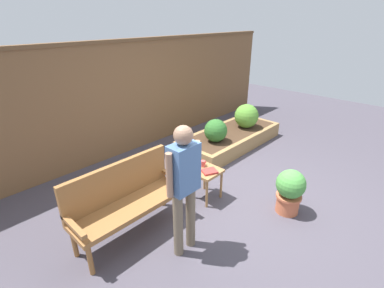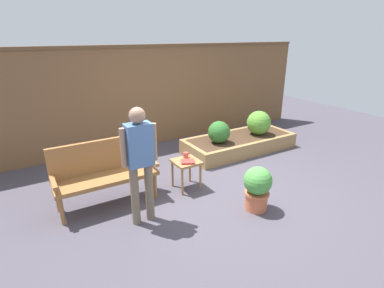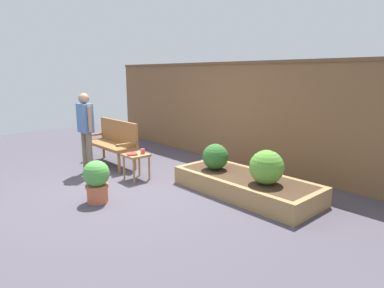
{
  "view_description": "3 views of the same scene",
  "coord_description": "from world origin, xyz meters",
  "views": [
    {
      "loc": [
        -3.01,
        -1.96,
        2.52
      ],
      "look_at": [
        0.05,
        0.94,
        0.59
      ],
      "focal_mm": 26.23,
      "sensor_mm": 36.0,
      "label": 1
    },
    {
      "loc": [
        -2.43,
        -3.42,
        2.37
      ],
      "look_at": [
        0.06,
        0.75,
        0.56
      ],
      "focal_mm": 27.91,
      "sensor_mm": 36.0,
      "label": 2
    },
    {
      "loc": [
        4.8,
        -2.87,
        1.93
      ],
      "look_at": [
        0.63,
        0.88,
        0.74
      ],
      "focal_mm": 31.41,
      "sensor_mm": 36.0,
      "label": 3
    }
  ],
  "objects": [
    {
      "name": "ground_plane",
      "position": [
        0.0,
        0.0,
        0.0
      ],
      "size": [
        14.0,
        14.0,
        0.0
      ],
      "primitive_type": "plane",
      "color": "#47424C"
    },
    {
      "name": "fence_back",
      "position": [
        0.0,
        2.6,
        1.09
      ],
      "size": [
        8.4,
        0.14,
        2.16
      ],
      "color": "brown",
      "rests_on": "ground_plane"
    },
    {
      "name": "garden_bench",
      "position": [
        -1.52,
        0.58,
        0.54
      ],
      "size": [
        1.44,
        0.48,
        0.94
      ],
      "color": "#936033",
      "rests_on": "ground_plane"
    },
    {
      "name": "side_table",
      "position": [
        -0.29,
        0.34,
        0.4
      ],
      "size": [
        0.4,
        0.4,
        0.48
      ],
      "color": "#9E7042",
      "rests_on": "ground_plane"
    },
    {
      "name": "cup_on_table",
      "position": [
        -0.24,
        0.45,
        0.53
      ],
      "size": [
        0.11,
        0.08,
        0.09
      ],
      "color": "#CC4C47",
      "rests_on": "side_table"
    },
    {
      "name": "book_on_table",
      "position": [
        -0.31,
        0.26,
        0.49
      ],
      "size": [
        0.26,
        0.25,
        0.03
      ],
      "primitive_type": "cube",
      "rotation": [
        0.0,
        0.0,
        -0.44
      ],
      "color": "#B2332D",
      "rests_on": "side_table"
    },
    {
      "name": "potted_boxwood",
      "position": [
        0.25,
        -0.71,
        0.36
      ],
      "size": [
        0.4,
        0.4,
        0.65
      ],
      "color": "#C66642",
      "rests_on": "ground_plane"
    },
    {
      "name": "raised_planter_bed",
      "position": [
        1.53,
        1.23,
        0.15
      ],
      "size": [
        2.4,
        1.0,
        0.3
      ],
      "color": "#997547",
      "rests_on": "ground_plane"
    },
    {
      "name": "shrub_near_bench",
      "position": [
        0.93,
        1.15,
        0.52
      ],
      "size": [
        0.44,
        0.44,
        0.44
      ],
      "color": "brown",
      "rests_on": "raised_planter_bed"
    },
    {
      "name": "shrub_far_corner",
      "position": [
        1.98,
        1.15,
        0.56
      ],
      "size": [
        0.51,
        0.51,
        0.51
      ],
      "color": "brown",
      "rests_on": "raised_planter_bed"
    },
    {
      "name": "person_by_bench",
      "position": [
        -1.24,
        -0.16,
        0.93
      ],
      "size": [
        0.47,
        0.2,
        1.56
      ],
      "color": "#70604C",
      "rests_on": "ground_plane"
    }
  ]
}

